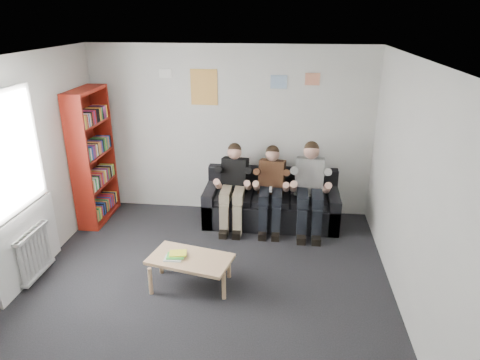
{
  "coord_description": "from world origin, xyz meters",
  "views": [
    {
      "loc": [
        0.9,
        -4.08,
        3.14
      ],
      "look_at": [
        0.29,
        1.3,
        1.0
      ],
      "focal_mm": 32.0,
      "sensor_mm": 36.0,
      "label": 1
    }
  ],
  "objects_px": {
    "person_left": "(233,187)",
    "person_right": "(310,189)",
    "coffee_table": "(190,261)",
    "person_middle": "(271,189)",
    "bookshelf": "(93,157)",
    "sofa": "(271,204)"
  },
  "relations": [
    {
      "from": "bookshelf",
      "to": "person_left",
      "type": "bearing_deg",
      "value": -0.95
    },
    {
      "from": "coffee_table",
      "to": "person_left",
      "type": "xyz_separation_m",
      "value": [
        0.31,
        1.66,
        0.29
      ]
    },
    {
      "from": "sofa",
      "to": "bookshelf",
      "type": "bearing_deg",
      "value": -175.94
    },
    {
      "from": "person_right",
      "to": "person_left",
      "type": "bearing_deg",
      "value": -173.82
    },
    {
      "from": "sofa",
      "to": "person_middle",
      "type": "xyz_separation_m",
      "value": [
        -0.0,
        -0.19,
        0.34
      ]
    },
    {
      "from": "person_left",
      "to": "person_middle",
      "type": "relative_size",
      "value": 1.01
    },
    {
      "from": "bookshelf",
      "to": "person_left",
      "type": "relative_size",
      "value": 1.63
    },
    {
      "from": "person_middle",
      "to": "person_right",
      "type": "distance_m",
      "value": 0.58
    },
    {
      "from": "person_left",
      "to": "person_right",
      "type": "relative_size",
      "value": 0.95
    },
    {
      "from": "sofa",
      "to": "person_left",
      "type": "distance_m",
      "value": 0.7
    },
    {
      "from": "bookshelf",
      "to": "person_left",
      "type": "distance_m",
      "value": 2.22
    },
    {
      "from": "person_middle",
      "to": "sofa",
      "type": "bearing_deg",
      "value": 98.66
    },
    {
      "from": "person_middle",
      "to": "person_right",
      "type": "bearing_deg",
      "value": 8.26
    },
    {
      "from": "person_left",
      "to": "sofa",
      "type": "bearing_deg",
      "value": 25.9
    },
    {
      "from": "bookshelf",
      "to": "person_middle",
      "type": "height_order",
      "value": "bookshelf"
    },
    {
      "from": "person_left",
      "to": "person_right",
      "type": "height_order",
      "value": "person_right"
    },
    {
      "from": "person_middle",
      "to": "person_right",
      "type": "relative_size",
      "value": 0.94
    },
    {
      "from": "person_middle",
      "to": "person_right",
      "type": "xyz_separation_m",
      "value": [
        0.58,
        -0.0,
        0.03
      ]
    },
    {
      "from": "person_left",
      "to": "person_right",
      "type": "bearing_deg",
      "value": 7.19
    },
    {
      "from": "sofa",
      "to": "person_right",
      "type": "bearing_deg",
      "value": -18.85
    },
    {
      "from": "coffee_table",
      "to": "person_left",
      "type": "bearing_deg",
      "value": 79.34
    },
    {
      "from": "sofa",
      "to": "person_middle",
      "type": "height_order",
      "value": "person_middle"
    }
  ]
}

